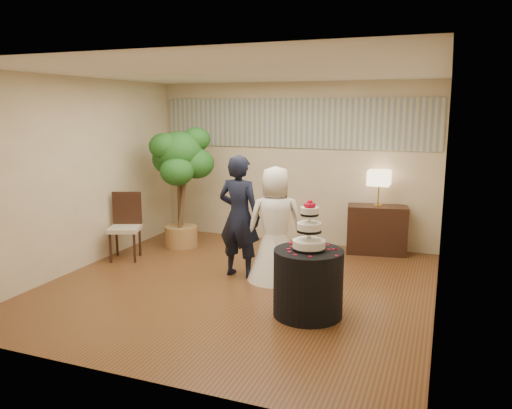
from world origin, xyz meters
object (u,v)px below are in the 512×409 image
at_px(table_lamp, 379,188).
at_px(ficus_tree, 180,187).
at_px(side_chair, 125,227).
at_px(bride, 275,224).
at_px(wedding_cake, 309,225).
at_px(groom, 239,216).
at_px(cake_table, 308,283).
at_px(console, 377,230).

relative_size(table_lamp, ficus_tree, 0.28).
xyz_separation_m(table_lamp, side_chair, (-3.66, -1.76, -0.56)).
bearing_deg(bride, side_chair, -24.46).
bearing_deg(side_chair, wedding_cake, -39.57).
bearing_deg(wedding_cake, side_chair, 161.67).
bearing_deg(ficus_tree, groom, -34.62).
distance_m(bride, cake_table, 1.34).
bearing_deg(side_chair, table_lamp, 4.46).
bearing_deg(console, wedding_cake, -107.37).
relative_size(groom, cake_table, 2.18).
relative_size(bride, console, 1.67).
xyz_separation_m(cake_table, console, (0.39, 2.84, 0.01)).
distance_m(table_lamp, ficus_tree, 3.30).
distance_m(wedding_cake, ficus_tree, 3.49).
bearing_deg(cake_table, console, 82.14).
bearing_deg(console, bride, -131.69).
bearing_deg(side_chair, cake_table, -39.57).
height_order(wedding_cake, side_chair, wedding_cake).
xyz_separation_m(cake_table, side_chair, (-3.27, 1.08, 0.14)).
distance_m(groom, cake_table, 1.68).
relative_size(groom, table_lamp, 2.98).
distance_m(cake_table, table_lamp, 2.95).
height_order(bride, cake_table, bride).
height_order(console, side_chair, side_chair).
bearing_deg(bride, ficus_tree, -49.71).
height_order(cake_table, ficus_tree, ficus_tree).
xyz_separation_m(bride, wedding_cake, (0.75, -1.03, 0.27)).
bearing_deg(bride, groom, -18.88).
relative_size(groom, console, 1.81).
height_order(groom, cake_table, groom).
xyz_separation_m(table_lamp, ficus_tree, (-3.21, -0.79, -0.04)).
bearing_deg(ficus_tree, side_chair, -114.80).
xyz_separation_m(wedding_cake, side_chair, (-3.27, 1.08, -0.54)).
bearing_deg(side_chair, ficus_tree, 43.96).
distance_m(bride, side_chair, 2.53).
bearing_deg(cake_table, ficus_tree, 143.84).
height_order(wedding_cake, table_lamp, table_lamp).
distance_m(bride, table_lamp, 2.16).
relative_size(groom, side_chair, 1.65).
height_order(console, ficus_tree, ficus_tree).
distance_m(wedding_cake, side_chair, 3.48).
distance_m(wedding_cake, table_lamp, 2.87).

